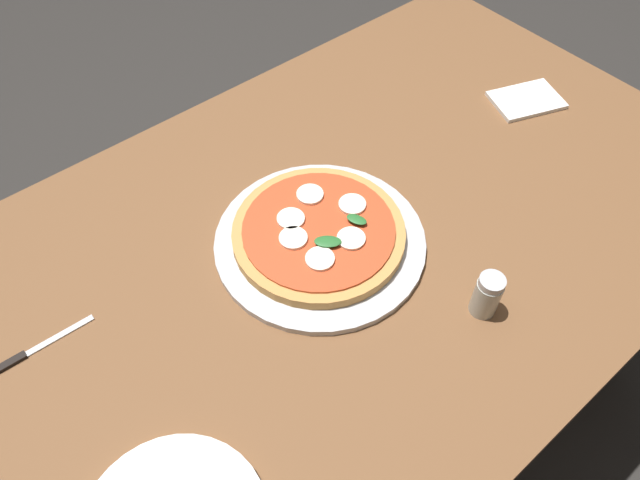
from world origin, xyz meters
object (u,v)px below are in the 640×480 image
object	(u,v)px
napkin	(526,100)
pizza	(319,232)
pepper_shaker	(487,295)
dining_table	(351,263)
serving_tray	(320,242)
knife	(26,354)

from	to	relation	value
napkin	pizza	bearing A→B (deg)	0.89
pepper_shaker	napkin	bearing A→B (deg)	-149.10
dining_table	pepper_shaker	distance (m)	0.28
serving_tray	knife	distance (m)	0.45
knife	pizza	bearing A→B (deg)	166.54
dining_table	pizza	size ratio (longest dim) A/B	4.94
serving_tray	knife	world-z (taller)	serving_tray
pizza	napkin	world-z (taller)	pizza
pizza	pepper_shaker	xyz separation A→B (m)	(-0.10, 0.25, 0.01)
pepper_shaker	pizza	bearing A→B (deg)	-67.57
dining_table	serving_tray	size ratio (longest dim) A/B	4.03
serving_tray	napkin	xyz separation A→B (m)	(-0.53, -0.01, -0.00)
pizza	napkin	distance (m)	0.53
serving_tray	napkin	world-z (taller)	serving_tray
serving_tray	pepper_shaker	xyz separation A→B (m)	(-0.10, 0.24, 0.03)
napkin	knife	world-z (taller)	napkin
serving_tray	knife	xyz separation A→B (m)	(0.43, -0.11, -0.00)
serving_tray	pizza	xyz separation A→B (m)	(-0.00, -0.01, 0.02)
pizza	pepper_shaker	bearing A→B (deg)	112.43
dining_table	serving_tray	world-z (taller)	serving_tray
pepper_shaker	dining_table	bearing A→B (deg)	-80.71
serving_tray	pepper_shaker	world-z (taller)	pepper_shaker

